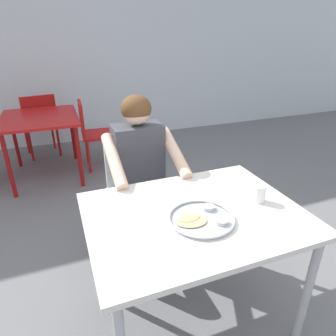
# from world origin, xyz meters

# --- Properties ---
(ground_plane) EXTENTS (12.00, 12.00, 0.05)m
(ground_plane) POSITION_xyz_m (0.00, 0.00, -0.03)
(ground_plane) COLOR slate
(back_wall) EXTENTS (12.00, 0.12, 3.40)m
(back_wall) POSITION_xyz_m (0.00, 3.58, 1.70)
(back_wall) COLOR silver
(back_wall) RESTS_ON ground
(table_foreground) EXTENTS (1.09, 0.83, 0.74)m
(table_foreground) POSITION_xyz_m (0.04, -0.00, 0.66)
(table_foreground) COLOR silver
(table_foreground) RESTS_ON ground
(thali_tray) EXTENTS (0.33, 0.33, 0.03)m
(thali_tray) POSITION_xyz_m (0.04, -0.08, 0.75)
(thali_tray) COLOR #B7BABF
(thali_tray) RESTS_ON table_foreground
(drinking_cup) EXTENTS (0.07, 0.07, 0.10)m
(drinking_cup) POSITION_xyz_m (0.41, -0.03, 0.79)
(drinking_cup) COLOR white
(drinking_cup) RESTS_ON table_foreground
(chair_foreground) EXTENTS (0.43, 0.39, 0.87)m
(chair_foreground) POSITION_xyz_m (-0.04, 0.88, 0.50)
(chair_foreground) COLOR silver
(chair_foreground) RESTS_ON ground
(diner_foreground) EXTENTS (0.49, 0.55, 1.20)m
(diner_foreground) POSITION_xyz_m (-0.04, 0.66, 0.71)
(diner_foreground) COLOR #282828
(diner_foreground) RESTS_ON ground
(table_background_red) EXTENTS (0.81, 0.96, 0.72)m
(table_background_red) POSITION_xyz_m (-0.72, 2.37, 0.64)
(table_background_red) COLOR #B71414
(table_background_red) RESTS_ON ground
(chair_red_right) EXTENTS (0.46, 0.42, 0.83)m
(chair_red_right) POSITION_xyz_m (-0.14, 2.42, 0.48)
(chair_red_right) COLOR #B11513
(chair_red_right) RESTS_ON ground
(chair_red_far) EXTENTS (0.51, 0.49, 0.85)m
(chair_red_far) POSITION_xyz_m (-0.75, 3.03, 0.50)
(chair_red_far) COLOR #A81412
(chair_red_far) RESTS_ON ground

